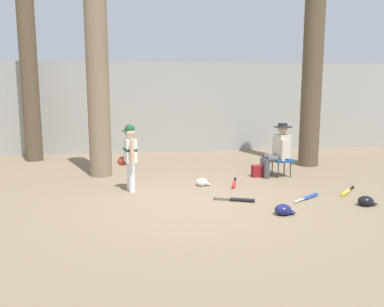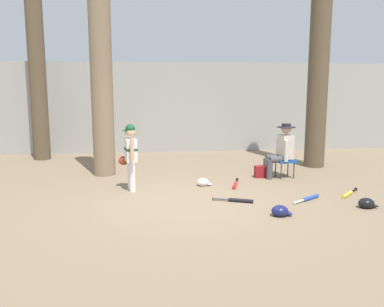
# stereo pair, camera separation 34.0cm
# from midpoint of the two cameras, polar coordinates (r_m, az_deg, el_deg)

# --- Properties ---
(ground_plane) EXTENTS (60.00, 60.00, 0.00)m
(ground_plane) POSITION_cam_midpoint_polar(r_m,az_deg,el_deg) (7.32, 1.20, -6.81)
(ground_plane) COLOR #7F6B51
(concrete_back_wall) EXTENTS (18.00, 0.36, 2.69)m
(concrete_back_wall) POSITION_cam_midpoint_polar(r_m,az_deg,el_deg) (12.69, -2.32, 6.36)
(concrete_back_wall) COLOR #9E9E99
(concrete_back_wall) RESTS_ON ground
(tree_near_player) EXTENTS (0.78, 0.78, 5.28)m
(tree_near_player) POSITION_cam_midpoint_polar(r_m,az_deg,el_deg) (9.49, -11.34, 10.46)
(tree_near_player) COLOR #7F6B51
(tree_near_player) RESTS_ON ground
(tree_behind_spectator) EXTENTS (0.70, 0.70, 5.85)m
(tree_behind_spectator) POSITION_cam_midpoint_polar(r_m,az_deg,el_deg) (10.79, 17.95, 11.87)
(tree_behind_spectator) COLOR brown
(tree_behind_spectator) RESTS_ON ground
(young_ballplayer) EXTENTS (0.40, 0.57, 1.31)m
(young_ballplayer) POSITION_cam_midpoint_polar(r_m,az_deg,el_deg) (8.07, -7.30, 0.08)
(young_ballplayer) COLOR white
(young_ballplayer) RESTS_ON ground
(folding_stool) EXTENTS (0.44, 0.44, 0.41)m
(folding_stool) POSITION_cam_midpoint_polar(r_m,az_deg,el_deg) (9.46, 13.68, -1.04)
(folding_stool) COLOR #194C9E
(folding_stool) RESTS_ON ground
(seated_spectator) EXTENTS (0.67, 0.54, 1.20)m
(seated_spectator) POSITION_cam_midpoint_polar(r_m,az_deg,el_deg) (9.37, 13.20, 0.59)
(seated_spectator) COLOR #47474C
(seated_spectator) RESTS_ON ground
(handbag_beside_stool) EXTENTS (0.35, 0.19, 0.26)m
(handbag_beside_stool) POSITION_cam_midpoint_polar(r_m,az_deg,el_deg) (9.39, 10.69, -2.47)
(handbag_beside_stool) COLOR maroon
(handbag_beside_stool) RESTS_ON ground
(tree_far_left) EXTENTS (0.62, 0.62, 4.75)m
(tree_far_left) POSITION_cam_midpoint_polar(r_m,az_deg,el_deg) (11.95, -19.67, 9.11)
(tree_far_left) COLOR brown
(tree_far_left) RESTS_ON ground
(bat_black_composite) EXTENTS (0.70, 0.34, 0.07)m
(bat_black_composite) POSITION_cam_midpoint_polar(r_m,az_deg,el_deg) (7.42, 7.61, -6.41)
(bat_black_composite) COLOR black
(bat_black_composite) RESTS_ON ground
(bat_yellow_trainer) EXTENTS (0.57, 0.58, 0.07)m
(bat_yellow_trainer) POSITION_cam_midpoint_polar(r_m,az_deg,el_deg) (8.37, 21.81, -5.18)
(bat_yellow_trainer) COLOR yellow
(bat_yellow_trainer) RESTS_ON ground
(bat_red_barrel) EXTENTS (0.30, 0.75, 0.07)m
(bat_red_barrel) POSITION_cam_midpoint_polar(r_m,az_deg,el_deg) (8.54, 7.10, -4.26)
(bat_red_barrel) COLOR red
(bat_red_barrel) RESTS_ON ground
(bat_blue_youth) EXTENTS (0.65, 0.48, 0.07)m
(bat_blue_youth) POSITION_cam_midpoint_polar(r_m,az_deg,el_deg) (7.82, 16.99, -5.93)
(bat_blue_youth) COLOR #2347AD
(bat_blue_youth) RESTS_ON ground
(batting_helmet_black) EXTENTS (0.32, 0.24, 0.18)m
(batting_helmet_black) POSITION_cam_midpoint_polar(r_m,az_deg,el_deg) (7.68, 24.07, -6.29)
(batting_helmet_black) COLOR black
(batting_helmet_black) RESTS_ON ground
(batting_helmet_white) EXTENTS (0.29, 0.22, 0.17)m
(batting_helmet_white) POSITION_cam_midpoint_polar(r_m,az_deg,el_deg) (8.51, 2.69, -3.98)
(batting_helmet_white) COLOR silver
(batting_helmet_white) RESTS_ON ground
(batting_helmet_navy) EXTENTS (0.32, 0.25, 0.19)m
(batting_helmet_navy) POSITION_cam_midpoint_polar(r_m,az_deg,el_deg) (6.79, 13.45, -7.72)
(batting_helmet_navy) COLOR navy
(batting_helmet_navy) RESTS_ON ground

